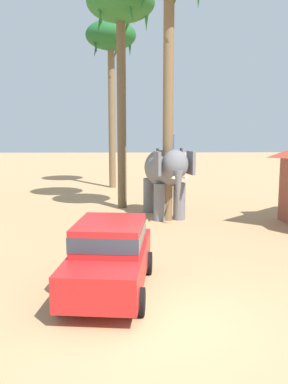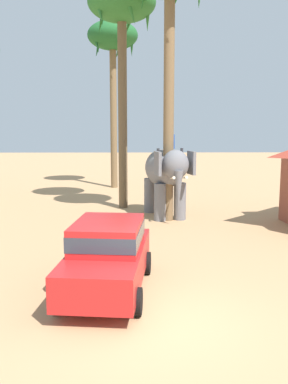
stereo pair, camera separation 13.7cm
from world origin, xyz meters
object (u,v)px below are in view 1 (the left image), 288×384
elephant_with_mahout (165,172)px  car_sedan_foreground (110,253)px  palm_tree_behind_elephant (121,12)px  palm_tree_left_of_road (111,43)px

elephant_with_mahout → car_sedan_foreground: bearing=-103.1°
palm_tree_behind_elephant → palm_tree_left_of_road: palm_tree_left_of_road is taller
palm_tree_behind_elephant → elephant_with_mahout: bearing=-49.1°
car_sedan_foreground → palm_tree_behind_elephant: bearing=89.9°
elephant_with_mahout → palm_tree_behind_elephant: palm_tree_behind_elephant is taller
palm_tree_behind_elephant → car_sedan_foreground: bearing=-90.1°
car_sedan_foreground → elephant_with_mahout: bearing=76.9°
car_sedan_foreground → palm_tree_left_of_road: size_ratio=0.40×
palm_tree_behind_elephant → palm_tree_left_of_road: size_ratio=1.00×
car_sedan_foreground → palm_tree_left_of_road: bearing=92.6°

